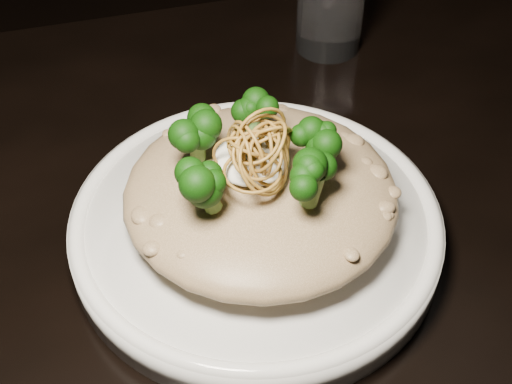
% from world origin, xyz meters
% --- Properties ---
extents(table, '(1.10, 0.80, 0.75)m').
position_xyz_m(table, '(0.00, 0.00, 0.67)').
color(table, black).
rests_on(table, ground).
extents(plate, '(0.29, 0.29, 0.03)m').
position_xyz_m(plate, '(-0.08, 0.03, 0.76)').
color(plate, white).
rests_on(plate, table).
extents(risotto, '(0.21, 0.21, 0.05)m').
position_xyz_m(risotto, '(-0.08, 0.03, 0.80)').
color(risotto, brown).
rests_on(risotto, plate).
extents(broccoli, '(0.14, 0.14, 0.05)m').
position_xyz_m(broccoli, '(-0.08, 0.02, 0.85)').
color(broccoli, black).
rests_on(broccoli, risotto).
extents(cheese, '(0.06, 0.06, 0.02)m').
position_xyz_m(cheese, '(-0.09, 0.03, 0.83)').
color(cheese, white).
rests_on(cheese, risotto).
extents(shallots, '(0.06, 0.06, 0.04)m').
position_xyz_m(shallots, '(-0.09, 0.02, 0.86)').
color(shallots, brown).
rests_on(shallots, cheese).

